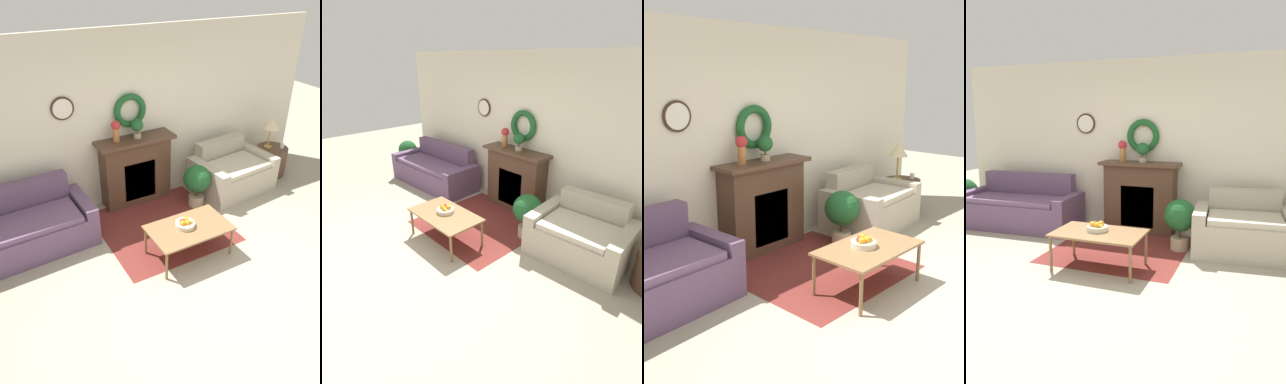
# 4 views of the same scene
# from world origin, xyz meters

# --- Properties ---
(ground_plane) EXTENTS (16.00, 16.00, 0.00)m
(ground_plane) POSITION_xyz_m (0.00, 0.00, 0.00)
(ground_plane) COLOR #9E937F
(floor_rug) EXTENTS (1.80, 1.75, 0.01)m
(floor_rug) POSITION_xyz_m (-0.07, 1.49, 0.00)
(floor_rug) COLOR maroon
(floor_rug) RESTS_ON ground_plane
(wall_back) EXTENTS (6.80, 0.16, 2.70)m
(wall_back) POSITION_xyz_m (-0.00, 2.57, 1.35)
(wall_back) COLOR beige
(wall_back) RESTS_ON ground_plane
(fireplace) EXTENTS (1.25, 0.41, 1.12)m
(fireplace) POSITION_xyz_m (-0.08, 2.37, 0.57)
(fireplace) COLOR #4C3323
(fireplace) RESTS_ON ground_plane
(couch_left) EXTENTS (2.04, 0.95, 0.87)m
(couch_left) POSITION_xyz_m (-2.05, 1.97, 0.31)
(couch_left) COLOR #604766
(couch_left) RESTS_ON ground_plane
(loveseat_right) EXTENTS (1.39, 1.03, 0.82)m
(loveseat_right) POSITION_xyz_m (1.54, 1.91, 0.31)
(loveseat_right) COLOR #B2A893
(loveseat_right) RESTS_ON ground_plane
(coffee_table) EXTENTS (1.08, 0.65, 0.45)m
(coffee_table) POSITION_xyz_m (-0.07, 0.78, 0.41)
(coffee_table) COLOR olive
(coffee_table) RESTS_ON ground_plane
(fruit_bowl) EXTENTS (0.26, 0.26, 0.12)m
(fruit_bowl) POSITION_xyz_m (-0.11, 0.81, 0.50)
(fruit_bowl) COLOR beige
(fruit_bowl) RESTS_ON coffee_table
(vase_on_mantel_left) EXTENTS (0.14, 0.14, 0.33)m
(vase_on_mantel_left) POSITION_xyz_m (-0.38, 2.37, 1.32)
(vase_on_mantel_left) COLOR #AD6B38
(vase_on_mantel_left) RESTS_ON fireplace
(potted_plant_on_mantel) EXTENTS (0.19, 0.19, 0.30)m
(potted_plant_on_mantel) POSITION_xyz_m (-0.04, 2.35, 1.31)
(potted_plant_on_mantel) COLOR tan
(potted_plant_on_mantel) RESTS_ON fireplace
(potted_plant_floor_by_loveseat) EXTENTS (0.44, 0.44, 0.71)m
(potted_plant_floor_by_loveseat) POSITION_xyz_m (0.70, 1.75, 0.45)
(potted_plant_floor_by_loveseat) COLOR tan
(potted_plant_floor_by_loveseat) RESTS_ON ground_plane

